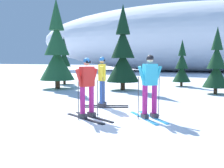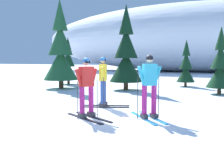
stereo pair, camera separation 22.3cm
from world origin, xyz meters
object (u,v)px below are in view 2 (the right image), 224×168
(pine_tree_center_right, at_px, (186,67))
(pine_tree_far_right, at_px, (220,66))
(skier_cyan_jacket, at_px, (149,86))
(skier_red_jacket, at_px, (87,87))
(pine_tree_center, at_px, (126,55))
(skier_yellow_jacket, at_px, (103,81))
(pine_tree_far_left, at_px, (68,65))
(pine_tree_center_left, at_px, (61,52))

(pine_tree_center_right, height_order, pine_tree_far_right, pine_tree_far_right)
(pine_tree_far_right, bearing_deg, skier_cyan_jacket, -107.81)
(skier_red_jacket, relative_size, pine_tree_center, 0.38)
(skier_yellow_jacket, bearing_deg, pine_tree_center_right, 75.22)
(pine_tree_far_left, height_order, pine_tree_center_left, pine_tree_center_left)
(pine_tree_center_left, relative_size, pine_tree_center_right, 1.76)
(skier_cyan_jacket, distance_m, pine_tree_center_left, 8.90)
(skier_yellow_jacket, distance_m, pine_tree_far_right, 6.51)
(skier_cyan_jacket, distance_m, pine_tree_far_right, 6.76)
(skier_yellow_jacket, relative_size, skier_cyan_jacket, 0.97)
(skier_red_jacket, height_order, pine_tree_center, pine_tree_center)
(pine_tree_center, bearing_deg, pine_tree_center_left, -171.17)
(pine_tree_center, xyz_separation_m, pine_tree_center_right, (2.94, 3.04, -0.74))
(pine_tree_center_left, distance_m, pine_tree_center, 3.83)
(skier_cyan_jacket, xyz_separation_m, pine_tree_center, (-2.75, 6.51, 1.00))
(skier_yellow_jacket, xyz_separation_m, pine_tree_center, (-0.78, 5.18, 1.01))
(skier_red_jacket, distance_m, pine_tree_center_left, 8.10)
(skier_cyan_jacket, relative_size, pine_tree_center_left, 0.36)
(skier_cyan_jacket, bearing_deg, pine_tree_center, 112.91)
(pine_tree_center_right, bearing_deg, pine_tree_far_right, -59.12)
(pine_tree_far_left, xyz_separation_m, pine_tree_center, (4.67, -1.82, 0.62))
(pine_tree_far_left, relative_size, pine_tree_center_right, 1.09)
(pine_tree_center_left, bearing_deg, pine_tree_far_left, 110.23)
(pine_tree_center_left, bearing_deg, pine_tree_center, 8.83)
(skier_yellow_jacket, height_order, skier_cyan_jacket, skier_cyan_jacket)
(skier_cyan_jacket, height_order, pine_tree_center_right, pine_tree_center_right)
(skier_yellow_jacket, relative_size, pine_tree_far_left, 0.56)
(pine_tree_center_left, xyz_separation_m, pine_tree_center, (3.78, 0.59, -0.19))
(pine_tree_far_left, bearing_deg, pine_tree_center, -21.26)
(skier_cyan_jacket, bearing_deg, skier_yellow_jacket, 145.95)
(pine_tree_far_left, height_order, pine_tree_center_right, pine_tree_far_left)
(pine_tree_far_right, bearing_deg, pine_tree_center_right, 120.88)
(skier_cyan_jacket, bearing_deg, pine_tree_far_left, 131.70)
(skier_yellow_jacket, bearing_deg, pine_tree_far_left, 127.90)
(skier_cyan_jacket, bearing_deg, skier_red_jacket, -164.20)
(skier_yellow_jacket, relative_size, pine_tree_center_left, 0.35)
(skier_cyan_jacket, distance_m, pine_tree_center_right, 9.56)
(skier_yellow_jacket, height_order, pine_tree_center_left, pine_tree_center_left)
(skier_cyan_jacket, height_order, pine_tree_far_left, pine_tree_far_left)
(skier_yellow_jacket, relative_size, pine_tree_center, 0.38)
(skier_yellow_jacket, height_order, pine_tree_far_right, pine_tree_far_right)
(pine_tree_far_left, relative_size, pine_tree_center_left, 0.62)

